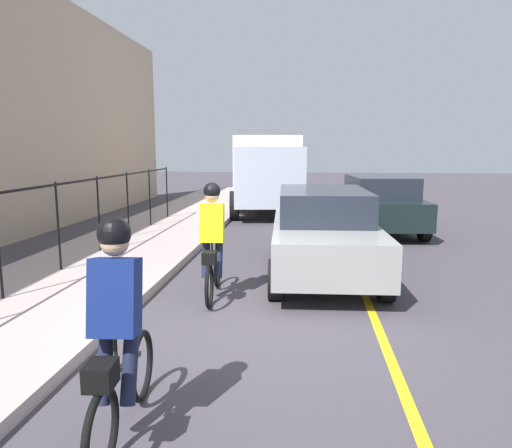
{
  "coord_description": "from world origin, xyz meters",
  "views": [
    {
      "loc": [
        -5.99,
        -0.62,
        2.34
      ],
      "look_at": [
        2.17,
        0.25,
        1.0
      ],
      "focal_mm": 32.67,
      "sensor_mm": 36.0,
      "label": 1
    }
  ],
  "objects_px": {
    "cyclist_follow": "(118,332)",
    "traffic_cone_near": "(215,231)",
    "patrol_sedan": "(378,202)",
    "parked_sedan_rear": "(323,231)",
    "cyclist_lead": "(212,242)",
    "box_truck_background": "(266,169)"
  },
  "relations": [
    {
      "from": "cyclist_lead",
      "to": "traffic_cone_near",
      "type": "relative_size",
      "value": 4.05
    },
    {
      "from": "cyclist_follow",
      "to": "parked_sedan_rear",
      "type": "height_order",
      "value": "cyclist_follow"
    },
    {
      "from": "parked_sedan_rear",
      "to": "cyclist_follow",
      "type": "bearing_deg",
      "value": -21.37
    },
    {
      "from": "cyclist_lead",
      "to": "parked_sedan_rear",
      "type": "bearing_deg",
      "value": -51.09
    },
    {
      "from": "cyclist_follow",
      "to": "box_truck_background",
      "type": "distance_m",
      "value": 14.29
    },
    {
      "from": "box_truck_background",
      "to": "traffic_cone_near",
      "type": "height_order",
      "value": "box_truck_background"
    },
    {
      "from": "traffic_cone_near",
      "to": "cyclist_lead",
      "type": "bearing_deg",
      "value": -169.38
    },
    {
      "from": "patrol_sedan",
      "to": "parked_sedan_rear",
      "type": "relative_size",
      "value": 1.01
    },
    {
      "from": "traffic_cone_near",
      "to": "cyclist_follow",
      "type": "bearing_deg",
      "value": -174.17
    },
    {
      "from": "cyclist_lead",
      "to": "parked_sedan_rear",
      "type": "height_order",
      "value": "cyclist_lead"
    },
    {
      "from": "cyclist_follow",
      "to": "parked_sedan_rear",
      "type": "relative_size",
      "value": 0.41
    },
    {
      "from": "cyclist_lead",
      "to": "cyclist_follow",
      "type": "xyz_separation_m",
      "value": [
        -3.61,
        0.03,
        0.0
      ]
    },
    {
      "from": "cyclist_follow",
      "to": "patrol_sedan",
      "type": "height_order",
      "value": "cyclist_follow"
    },
    {
      "from": "cyclist_lead",
      "to": "traffic_cone_near",
      "type": "xyz_separation_m",
      "value": [
        4.66,
        0.87,
        -0.69
      ]
    },
    {
      "from": "cyclist_lead",
      "to": "cyclist_follow",
      "type": "height_order",
      "value": "same"
    },
    {
      "from": "cyclist_lead",
      "to": "traffic_cone_near",
      "type": "distance_m",
      "value": 4.79
    },
    {
      "from": "cyclist_lead",
      "to": "box_truck_background",
      "type": "relative_size",
      "value": 0.26
    },
    {
      "from": "patrol_sedan",
      "to": "traffic_cone_near",
      "type": "relative_size",
      "value": 10.05
    },
    {
      "from": "cyclist_follow",
      "to": "traffic_cone_near",
      "type": "bearing_deg",
      "value": 1.49
    },
    {
      "from": "cyclist_follow",
      "to": "traffic_cone_near",
      "type": "height_order",
      "value": "cyclist_follow"
    },
    {
      "from": "traffic_cone_near",
      "to": "parked_sedan_rear",
      "type": "bearing_deg",
      "value": -138.91
    },
    {
      "from": "cyclist_follow",
      "to": "parked_sedan_rear",
      "type": "xyz_separation_m",
      "value": [
        5.25,
        -1.78,
        -0.09
      ]
    }
  ]
}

